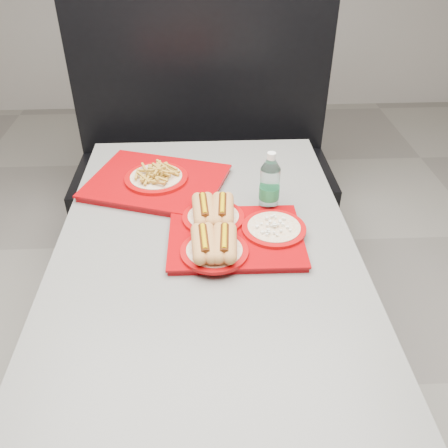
{
  "coord_description": "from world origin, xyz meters",
  "views": [
    {
      "loc": [
        0.0,
        -1.13,
        1.62
      ],
      "look_at": [
        0.05,
        -0.02,
        0.83
      ],
      "focal_mm": 38.0,
      "sensor_mm": 36.0,
      "label": 1
    }
  ],
  "objects_px": {
    "tray_near": "(230,232)",
    "water_bottle": "(270,186)",
    "booth_bench": "(204,169)",
    "tray_far": "(156,179)",
    "diner_table": "(207,283)"
  },
  "relations": [
    {
      "from": "tray_near",
      "to": "water_bottle",
      "type": "height_order",
      "value": "water_bottle"
    },
    {
      "from": "water_bottle",
      "to": "booth_bench",
      "type": "bearing_deg",
      "value": 102.76
    },
    {
      "from": "tray_far",
      "to": "booth_bench",
      "type": "bearing_deg",
      "value": 77.3
    },
    {
      "from": "diner_table",
      "to": "water_bottle",
      "type": "height_order",
      "value": "water_bottle"
    },
    {
      "from": "diner_table",
      "to": "tray_near",
      "type": "relative_size",
      "value": 3.39
    },
    {
      "from": "diner_table",
      "to": "tray_near",
      "type": "distance_m",
      "value": 0.21
    },
    {
      "from": "tray_near",
      "to": "tray_far",
      "type": "distance_m",
      "value": 0.41
    },
    {
      "from": "tray_far",
      "to": "water_bottle",
      "type": "distance_m",
      "value": 0.42
    },
    {
      "from": "booth_bench",
      "to": "tray_far",
      "type": "bearing_deg",
      "value": -102.7
    },
    {
      "from": "booth_bench",
      "to": "water_bottle",
      "type": "height_order",
      "value": "booth_bench"
    },
    {
      "from": "booth_bench",
      "to": "tray_near",
      "type": "bearing_deg",
      "value": -86.13
    },
    {
      "from": "booth_bench",
      "to": "tray_near",
      "type": "xyz_separation_m",
      "value": [
        0.07,
        -1.09,
        0.38
      ]
    },
    {
      "from": "diner_table",
      "to": "tray_far",
      "type": "bearing_deg",
      "value": 116.4
    },
    {
      "from": "booth_bench",
      "to": "tray_near",
      "type": "height_order",
      "value": "booth_bench"
    },
    {
      "from": "diner_table",
      "to": "tray_near",
      "type": "bearing_deg",
      "value": 5.81
    }
  ]
}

